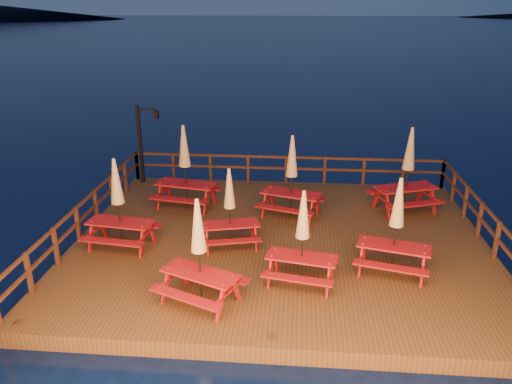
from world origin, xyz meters
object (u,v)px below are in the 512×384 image
picnic_table_2 (292,175)px  lamp_post (144,137)px  picnic_table_1 (408,169)px  picnic_table_0 (118,202)px

picnic_table_2 → lamp_post: bearing=171.2°
lamp_post → picnic_table_1: size_ratio=1.05×
picnic_table_1 → lamp_post: bearing=147.2°
lamp_post → picnic_table_0: 5.52m
picnic_table_0 → picnic_table_2: picnic_table_2 is taller
lamp_post → picnic_table_2: 6.32m
lamp_post → picnic_table_1: (9.41, -2.06, -0.31)m
lamp_post → picnic_table_0: (0.89, -5.43, -0.42)m
picnic_table_0 → picnic_table_1: bearing=29.2°
lamp_post → picnic_table_1: lamp_post is taller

